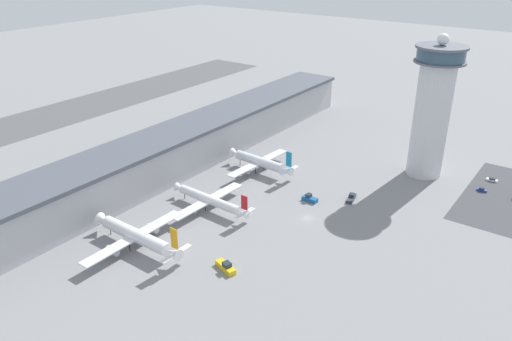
% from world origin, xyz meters
% --- Properties ---
extents(ground_plane, '(1000.00, 1000.00, 0.00)m').
position_xyz_m(ground_plane, '(0.00, 0.00, 0.00)').
color(ground_plane, gray).
extents(terminal_building, '(257.07, 25.00, 18.92)m').
position_xyz_m(terminal_building, '(0.00, 70.00, 9.56)').
color(terminal_building, '#B2B2B7').
rests_on(terminal_building, ground).
extents(runway_strip, '(385.60, 44.00, 0.01)m').
position_xyz_m(runway_strip, '(0.00, 183.27, 0.00)').
color(runway_strip, '#515154').
rests_on(runway_strip, ground).
extents(control_tower, '(20.77, 20.77, 61.09)m').
position_xyz_m(control_tower, '(64.60, -21.40, 30.43)').
color(control_tower, silver).
rests_on(control_tower, ground).
extents(airplane_gate_alpha, '(41.36, 39.11, 13.95)m').
position_xyz_m(airplane_gate_alpha, '(-50.38, 36.77, 4.47)').
color(airplane_gate_alpha, white).
rests_on(airplane_gate_alpha, ground).
extents(airplane_gate_bravo, '(36.36, 37.03, 11.24)m').
position_xyz_m(airplane_gate_bravo, '(-15.74, 34.31, 3.88)').
color(airplane_gate_bravo, white).
rests_on(airplane_gate_bravo, ground).
extents(airplane_gate_charlie, '(37.96, 34.26, 13.65)m').
position_xyz_m(airplane_gate_charlie, '(23.61, 38.70, 4.71)').
color(airplane_gate_charlie, silver).
rests_on(airplane_gate_charlie, ground).
extents(service_truck_catering, '(2.81, 6.37, 3.01)m').
position_xyz_m(service_truck_catering, '(12.44, 6.33, 1.05)').
color(service_truck_catering, black).
rests_on(service_truck_catering, ground).
extents(service_truck_fuel, '(8.10, 3.96, 2.43)m').
position_xyz_m(service_truck_fuel, '(22.99, -6.72, 0.84)').
color(service_truck_fuel, black).
rests_on(service_truck_fuel, ground).
extents(service_truck_baggage, '(5.05, 8.78, 3.03)m').
position_xyz_m(service_truck_baggage, '(-42.73, 4.54, 1.06)').
color(service_truck_baggage, black).
rests_on(service_truck_baggage, ground).
extents(car_green_van, '(1.84, 4.04, 1.55)m').
position_xyz_m(car_green_van, '(61.72, -47.14, 0.60)').
color(car_green_van, black).
rests_on(car_green_van, ground).
extents(car_black_suv, '(2.00, 4.66, 1.45)m').
position_xyz_m(car_black_suv, '(74.34, -48.27, 0.56)').
color(car_black_suv, black).
rests_on(car_black_suv, ground).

